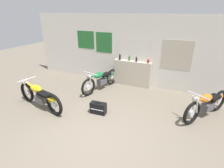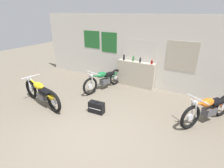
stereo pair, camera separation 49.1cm
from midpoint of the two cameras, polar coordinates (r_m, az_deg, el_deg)
name	(u,v)px [view 2 (the right image)]	position (r m, az deg, el deg)	size (l,w,h in m)	color
ground_plane	(89,136)	(4.55, -4.48, -16.81)	(24.00, 24.00, 0.00)	#706656
wall_back	(145,52)	(7.06, 12.60, 10.08)	(10.00, 0.07, 2.80)	silver
sill_counter	(136,74)	(7.21, 9.76, 3.22)	(1.53, 0.28, 1.03)	#B7AD99
bottle_leftmost	(124,57)	(7.18, 5.90, 8.71)	(0.08, 0.08, 0.28)	black
bottle_left_center	(133,59)	(7.08, 8.94, 8.17)	(0.07, 0.07, 0.23)	#23662D
bottle_center	(140,60)	(6.95, 11.22, 7.70)	(0.07, 0.07, 0.22)	black
bottle_right_center	(152,62)	(6.81, 14.91, 6.93)	(0.08, 0.08, 0.19)	maroon
motorcycle_green	(104,79)	(6.83, -0.74, 1.49)	(0.73, 1.98, 0.84)	black
motorcycle_orange	(208,109)	(5.62, 31.12, -6.95)	(1.19, 1.75, 0.86)	black
motorcycle_yellow	(42,93)	(6.05, -19.91, -2.83)	(2.12, 0.69, 0.86)	black
hard_case_black	(97,107)	(5.36, -2.45, -7.69)	(0.50, 0.25, 0.38)	black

